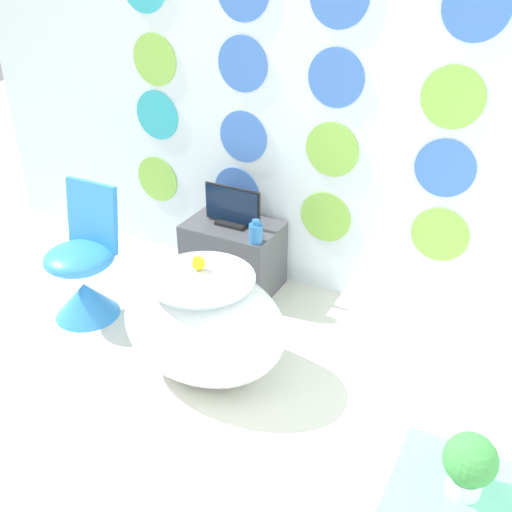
{
  "coord_description": "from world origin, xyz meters",
  "views": [
    {
      "loc": [
        1.41,
        -0.88,
        2.06
      ],
      "look_at": [
        0.4,
        1.05,
        0.83
      ],
      "focal_mm": 42.0,
      "sensor_mm": 36.0,
      "label": 1
    }
  ],
  "objects_px": {
    "bathtub": "(204,324)",
    "chair": "(84,277)",
    "tv": "(232,208)",
    "vase": "(256,233)",
    "potted_plant_left": "(470,463)"
  },
  "relations": [
    {
      "from": "bathtub",
      "to": "chair",
      "type": "relative_size",
      "value": 1.09
    },
    {
      "from": "bathtub",
      "to": "chair",
      "type": "xyz_separation_m",
      "value": [
        -0.89,
        0.12,
        -0.04
      ]
    },
    {
      "from": "tv",
      "to": "vase",
      "type": "xyz_separation_m",
      "value": [
        0.23,
        -0.14,
        -0.05
      ]
    },
    {
      "from": "vase",
      "to": "potted_plant_left",
      "type": "relative_size",
      "value": 0.64
    },
    {
      "from": "bathtub",
      "to": "potted_plant_left",
      "type": "xyz_separation_m",
      "value": [
        1.35,
        -0.64,
        0.36
      ]
    },
    {
      "from": "chair",
      "to": "potted_plant_left",
      "type": "distance_m",
      "value": 2.4
    },
    {
      "from": "chair",
      "to": "vase",
      "type": "bearing_deg",
      "value": 33.1
    },
    {
      "from": "vase",
      "to": "chair",
      "type": "bearing_deg",
      "value": -146.9
    },
    {
      "from": "vase",
      "to": "potted_plant_left",
      "type": "distance_m",
      "value": 1.93
    },
    {
      "from": "bathtub",
      "to": "tv",
      "type": "relative_size",
      "value": 2.33
    },
    {
      "from": "potted_plant_left",
      "to": "vase",
      "type": "bearing_deg",
      "value": 137.06
    },
    {
      "from": "chair",
      "to": "potted_plant_left",
      "type": "height_order",
      "value": "chair"
    },
    {
      "from": "bathtub",
      "to": "chair",
      "type": "distance_m",
      "value": 0.9
    },
    {
      "from": "bathtub",
      "to": "chair",
      "type": "height_order",
      "value": "chair"
    },
    {
      "from": "chair",
      "to": "potted_plant_left",
      "type": "relative_size",
      "value": 3.62
    }
  ]
}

